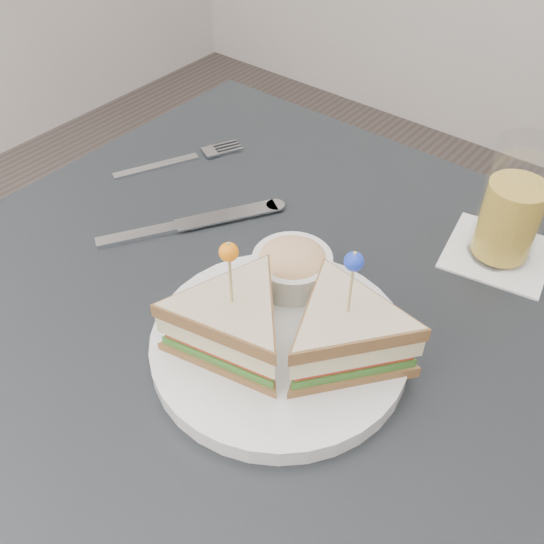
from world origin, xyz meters
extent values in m
cube|color=black|center=(0.00, 0.00, 0.73)|extent=(0.80, 0.80, 0.03)
cylinder|color=black|center=(-0.35, 0.35, 0.36)|extent=(0.04, 0.04, 0.72)
cylinder|color=white|center=(0.06, -0.04, 0.76)|extent=(0.33, 0.33, 0.02)
cylinder|color=white|center=(0.06, -0.04, 0.77)|extent=(0.33, 0.33, 0.00)
cylinder|color=tan|center=(0.03, -0.07, 0.86)|extent=(0.00, 0.00, 0.08)
sphere|color=orange|center=(0.03, -0.07, 0.89)|extent=(0.02, 0.02, 0.02)
cylinder|color=tan|center=(0.12, -0.02, 0.86)|extent=(0.00, 0.00, 0.08)
sphere|color=#1933BE|center=(0.12, -0.02, 0.89)|extent=(0.02, 0.02, 0.02)
cylinder|color=white|center=(0.01, 0.04, 0.78)|extent=(0.11, 0.11, 0.04)
ellipsoid|color=#E0B772|center=(0.01, 0.04, 0.80)|extent=(0.10, 0.10, 0.03)
cube|color=silver|center=(-0.29, 0.12, 0.75)|extent=(0.07, 0.12, 0.00)
cube|color=silver|center=(-0.26, 0.20, 0.75)|extent=(0.03, 0.03, 0.00)
cube|color=silver|center=(-0.19, 0.00, 0.75)|extent=(0.07, 0.10, 0.01)
cube|color=silver|center=(-0.13, 0.10, 0.76)|extent=(0.09, 0.13, 0.00)
cylinder|color=silver|center=(-0.10, 0.15, 0.76)|extent=(0.03, 0.03, 0.00)
cube|color=white|center=(0.17, 0.25, 0.75)|extent=(0.14, 0.14, 0.00)
cylinder|color=gold|center=(0.17, 0.25, 0.80)|extent=(0.08, 0.08, 0.09)
cylinder|color=white|center=(0.17, 0.25, 0.83)|extent=(0.09, 0.09, 0.15)
cube|color=white|center=(0.18, 0.26, 0.85)|extent=(0.03, 0.03, 0.02)
cube|color=white|center=(0.16, 0.24, 0.84)|extent=(0.02, 0.02, 0.02)
camera|label=1|loc=(0.30, -0.35, 1.23)|focal=40.00mm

